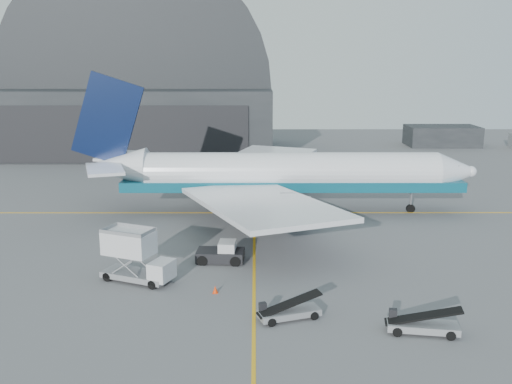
{
  "coord_description": "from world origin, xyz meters",
  "views": [
    {
      "loc": [
        0.09,
        -42.98,
        17.14
      ],
      "look_at": [
        0.17,
        11.19,
        4.5
      ],
      "focal_mm": 40.0,
      "sensor_mm": 36.0,
      "label": 1
    }
  ],
  "objects_px": {
    "belt_loader_a": "(289,312)",
    "catering_truck": "(135,256)",
    "belt_loader_b": "(422,325)",
    "airliner": "(275,174)",
    "pushback_tug": "(222,254)"
  },
  "relations": [
    {
      "from": "pushback_tug",
      "to": "belt_loader_a",
      "type": "distance_m",
      "value": 12.37
    },
    {
      "from": "airliner",
      "to": "pushback_tug",
      "type": "distance_m",
      "value": 17.62
    },
    {
      "from": "pushback_tug",
      "to": "belt_loader_b",
      "type": "relative_size",
      "value": 0.86
    },
    {
      "from": "airliner",
      "to": "belt_loader_a",
      "type": "bearing_deg",
      "value": -90.09
    },
    {
      "from": "catering_truck",
      "to": "pushback_tug",
      "type": "height_order",
      "value": "catering_truck"
    },
    {
      "from": "belt_loader_a",
      "to": "catering_truck",
      "type": "bearing_deg",
      "value": 130.76
    },
    {
      "from": "belt_loader_b",
      "to": "airliner",
      "type": "bearing_deg",
      "value": 114.43
    },
    {
      "from": "belt_loader_b",
      "to": "pushback_tug",
      "type": "bearing_deg",
      "value": 144.31
    },
    {
      "from": "pushback_tug",
      "to": "belt_loader_a",
      "type": "height_order",
      "value": "pushback_tug"
    },
    {
      "from": "catering_truck",
      "to": "belt_loader_a",
      "type": "relative_size",
      "value": 1.36
    },
    {
      "from": "belt_loader_b",
      "to": "belt_loader_a",
      "type": "bearing_deg",
      "value": 175.02
    },
    {
      "from": "airliner",
      "to": "belt_loader_b",
      "type": "xyz_separation_m",
      "value": [
        8.38,
        -29.68,
        -3.92
      ]
    },
    {
      "from": "catering_truck",
      "to": "belt_loader_b",
      "type": "relative_size",
      "value": 1.27
    },
    {
      "from": "belt_loader_a",
      "to": "airliner",
      "type": "bearing_deg",
      "value": 70.9
    },
    {
      "from": "pushback_tug",
      "to": "airliner",
      "type": "bearing_deg",
      "value": 76.44
    }
  ]
}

